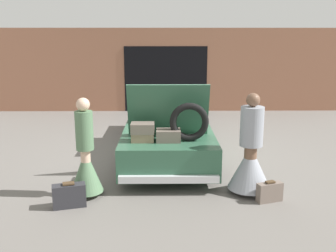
{
  "coord_description": "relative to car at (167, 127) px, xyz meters",
  "views": [
    {
      "loc": [
        -0.09,
        -8.6,
        2.63
      ],
      "look_at": [
        0.0,
        -1.36,
        0.91
      ],
      "focal_mm": 42.0,
      "sensor_mm": 36.0,
      "label": 1
    }
  ],
  "objects": [
    {
      "name": "car",
      "position": [
        0.0,
        0.0,
        0.0
      ],
      "size": [
        1.8,
        5.02,
        1.74
      ],
      "color": "#336047",
      "rests_on": "ground_plane"
    },
    {
      "name": "person_left",
      "position": [
        -1.35,
        -2.5,
        0.03
      ],
      "size": [
        0.54,
        0.54,
        1.64
      ],
      "rotation": [
        0.0,
        0.0,
        -1.64
      ],
      "color": "beige",
      "rests_on": "ground_plane"
    },
    {
      "name": "suitcase_beside_right_person",
      "position": [
        1.6,
        -2.77,
        -0.41
      ],
      "size": [
        0.44,
        0.26,
        0.34
      ],
      "color": "#75665B",
      "rests_on": "ground_plane"
    },
    {
      "name": "ground_plane",
      "position": [
        -0.0,
        0.0,
        -0.57
      ],
      "size": [
        40.0,
        40.0,
        0.0
      ],
      "primitive_type": "plane",
      "color": "slate"
    },
    {
      "name": "suitcase_beside_left_person",
      "position": [
        -1.55,
        -2.94,
        -0.38
      ],
      "size": [
        0.53,
        0.32,
        0.4
      ],
      "color": "#2D2D33",
      "rests_on": "ground_plane"
    },
    {
      "name": "person_right",
      "position": [
        1.35,
        -2.4,
        0.03
      ],
      "size": [
        0.72,
        0.72,
        1.7
      ],
      "rotation": [
        0.0,
        0.0,
        1.71
      ],
      "color": "brown",
      "rests_on": "ground_plane"
    },
    {
      "name": "garage_wall_back",
      "position": [
        -0.0,
        4.82,
        0.82
      ],
      "size": [
        12.0,
        0.14,
        2.8
      ],
      "color": "#9E664C",
      "rests_on": "ground_plane"
    }
  ]
}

